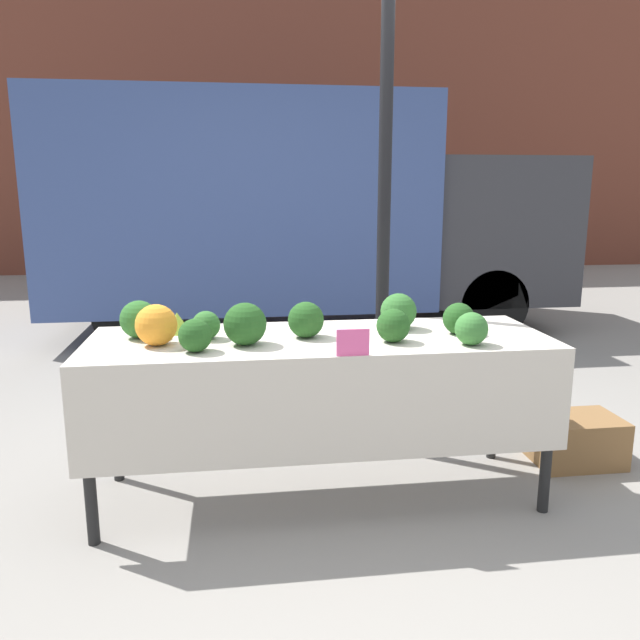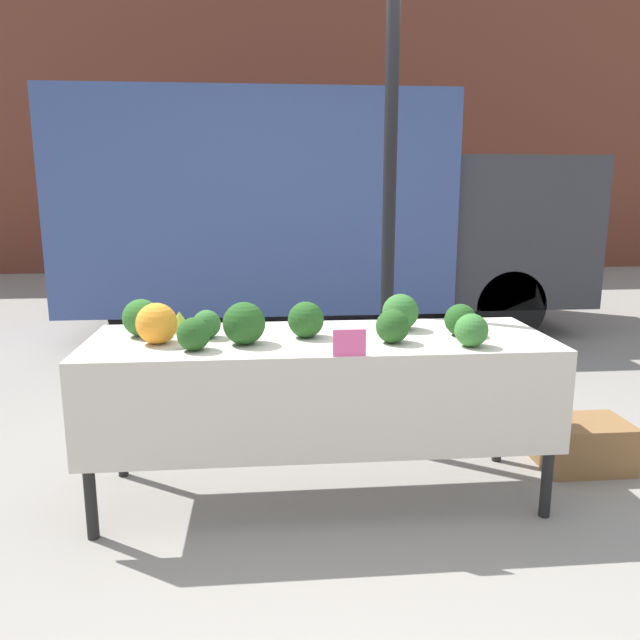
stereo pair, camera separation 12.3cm
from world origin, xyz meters
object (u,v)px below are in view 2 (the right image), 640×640
object	(u,v)px
parked_truck	(309,210)
produce_crate	(583,444)
orange_cauliflower	(157,323)
price_sign	(349,343)

from	to	relation	value
parked_truck	produce_crate	bearing A→B (deg)	-71.53
orange_cauliflower	price_sign	world-z (taller)	orange_cauliflower
parked_truck	produce_crate	distance (m)	3.92
orange_cauliflower	produce_crate	world-z (taller)	orange_cauliflower
parked_truck	orange_cauliflower	xyz separation A→B (m)	(-0.95, -3.80, -0.36)
produce_crate	price_sign	bearing A→B (deg)	-158.65
orange_cauliflower	price_sign	bearing A→B (deg)	-19.36
price_sign	produce_crate	world-z (taller)	price_sign
parked_truck	price_sign	size ratio (longest dim) A/B	37.71
parked_truck	orange_cauliflower	size ratio (longest dim) A/B	28.34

